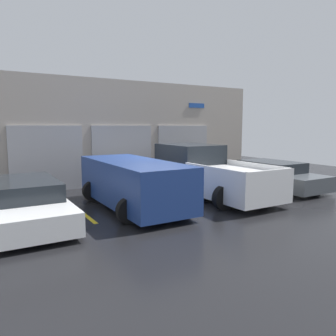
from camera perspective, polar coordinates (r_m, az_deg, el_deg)
name	(u,v)px	position (r m, az deg, el deg)	size (l,w,h in m)	color
ground_plane	(160,196)	(12.10, -1.45, -4.86)	(28.00, 28.00, 0.00)	black
shophouse_building	(124,134)	(14.79, -7.73, 5.96)	(13.58, 0.68, 4.53)	#9E9389
pickup_truck	(207,172)	(12.18, 6.74, -0.78)	(2.52, 5.43, 1.84)	white
sedan_white	(25,202)	(9.55, -23.66, -5.45)	(2.22, 4.76, 1.14)	white
sedan_side	(133,182)	(10.29, -6.14, -2.45)	(2.31, 4.91, 1.48)	navy
van_right	(272,175)	(14.11, 17.71, -1.25)	(2.20, 4.37, 1.12)	#474C51
parking_stripe_left	(84,214)	(9.93, -14.39, -7.78)	(0.12, 2.20, 0.01)	gold
parking_stripe_centre	(175,202)	(11.17, 1.31, -5.86)	(0.12, 2.20, 0.01)	gold
parking_stripe_right	(244,192)	(13.06, 13.10, -4.12)	(0.12, 2.20, 0.01)	gold
parking_stripe_far_right	(297,185)	(15.37, 21.62, -2.75)	(0.12, 2.20, 0.01)	gold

